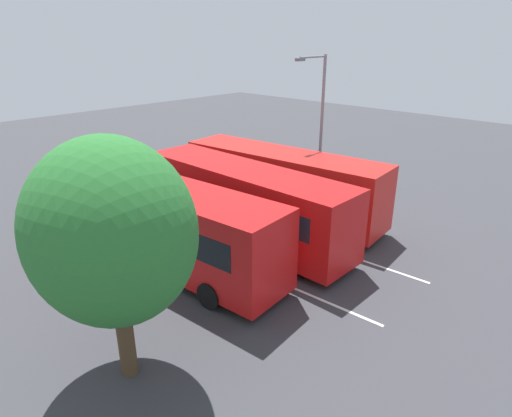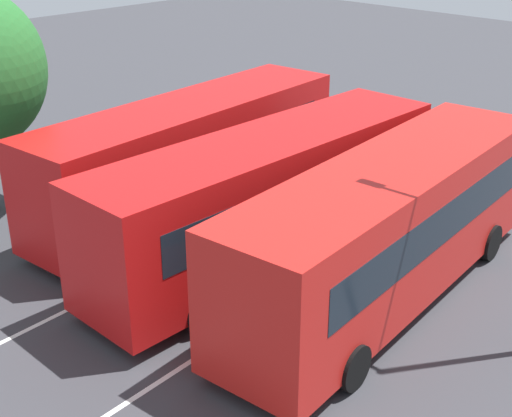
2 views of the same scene
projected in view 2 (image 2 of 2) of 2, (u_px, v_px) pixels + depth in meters
name	position (u px, v px, depth m)	size (l,w,h in m)	color
ground_plane	(277.00, 250.00, 18.71)	(75.65, 75.65, 0.00)	#38383D
bus_far_left	(390.00, 226.00, 15.87)	(10.56, 3.44, 3.29)	red
bus_center_left	(270.00, 195.00, 17.49)	(10.39, 2.65, 3.29)	red
bus_center_right	(191.00, 154.00, 20.20)	(10.54, 3.34, 3.29)	red
pedestrian	(343.00, 121.00, 25.60)	(0.44, 0.44, 1.77)	#232833
lane_stripe_outer_left	(329.00, 272.00, 17.60)	(16.14, 0.12, 0.01)	silver
lane_stripe_inner_left	(231.00, 230.00, 19.81)	(16.14, 0.12, 0.01)	silver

